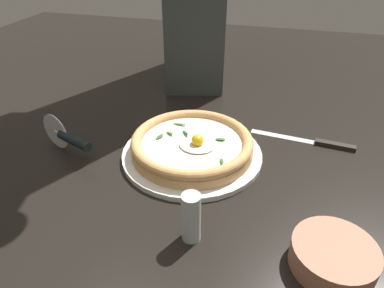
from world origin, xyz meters
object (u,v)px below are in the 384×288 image
pizza_cutter (68,137)px  table_knife (318,142)px  pizza (192,144)px  side_bowl (333,256)px  pepper_shaker (191,218)px

pizza_cutter → table_knife: bearing=19.1°
pizza → side_bowl: (0.28, -0.23, -0.01)m
pizza → pizza_cutter: (-0.27, -0.06, 0.01)m
pepper_shaker → side_bowl: bearing=0.9°
pizza_cutter → pepper_shaker: pepper_shaker is taller
table_knife → pepper_shaker: pepper_shaker is taller
pizza → pepper_shaker: 0.24m
table_knife → pepper_shaker: (-0.22, -0.36, 0.04)m
pizza_cutter → table_knife: (0.55, 0.19, -0.04)m
pizza → table_knife: size_ratio=1.10×
table_knife → side_bowl: bearing=-88.7°
table_knife → pepper_shaker: bearing=-120.9°
pizza → pizza_cutter: bearing=-167.2°
pizza → pepper_shaker: pepper_shaker is taller
pizza → table_knife: pizza is taller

